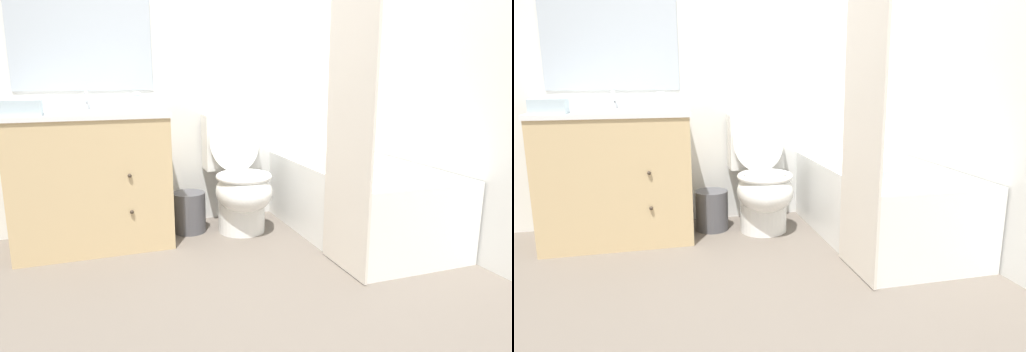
% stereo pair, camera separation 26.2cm
% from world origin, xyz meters
% --- Properties ---
extents(ground_plane, '(14.00, 14.00, 0.00)m').
position_xyz_m(ground_plane, '(0.00, 0.00, 0.00)').
color(ground_plane, '#6B6056').
extents(wall_back, '(8.00, 0.06, 2.50)m').
position_xyz_m(wall_back, '(-0.01, 1.68, 1.25)').
color(wall_back, silver).
rests_on(wall_back, ground_plane).
extents(wall_right, '(0.05, 2.65, 2.50)m').
position_xyz_m(wall_right, '(1.31, 0.83, 1.25)').
color(wall_right, silver).
rests_on(wall_right, ground_plane).
extents(vanity_cabinet, '(0.96, 0.60, 0.87)m').
position_xyz_m(vanity_cabinet, '(-0.81, 1.37, 0.44)').
color(vanity_cabinet, tan).
rests_on(vanity_cabinet, ground_plane).
extents(sink_faucet, '(0.14, 0.12, 0.12)m').
position_xyz_m(sink_faucet, '(-0.81, 1.56, 0.90)').
color(sink_faucet, silver).
rests_on(sink_faucet, vanity_cabinet).
extents(toilet, '(0.40, 0.63, 0.82)m').
position_xyz_m(toilet, '(0.17, 1.33, 0.35)').
color(toilet, white).
rests_on(toilet, ground_plane).
extents(bathtub, '(0.75, 1.41, 0.50)m').
position_xyz_m(bathtub, '(0.90, 0.95, 0.25)').
color(bathtub, white).
rests_on(bathtub, ground_plane).
extents(shower_curtain, '(0.01, 0.47, 2.02)m').
position_xyz_m(shower_curtain, '(0.51, 0.46, 1.02)').
color(shower_curtain, silver).
rests_on(shower_curtain, ground_plane).
extents(wastebasket, '(0.23, 0.23, 0.28)m').
position_xyz_m(wastebasket, '(-0.18, 1.39, 0.14)').
color(wastebasket, '#4C4C51').
rests_on(wastebasket, ground_plane).
extents(tissue_box, '(0.13, 0.13, 0.11)m').
position_xyz_m(tissue_box, '(-0.50, 1.43, 0.91)').
color(tissue_box, silver).
rests_on(tissue_box, vanity_cabinet).
extents(hand_towel_folded, '(0.20, 0.14, 0.09)m').
position_xyz_m(hand_towel_folded, '(-1.14, 1.19, 0.91)').
color(hand_towel_folded, silver).
rests_on(hand_towel_folded, vanity_cabinet).
extents(bath_towel_folded, '(0.27, 0.24, 0.08)m').
position_xyz_m(bath_towel_folded, '(0.70, 0.55, 0.54)').
color(bath_towel_folded, silver).
rests_on(bath_towel_folded, bathtub).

